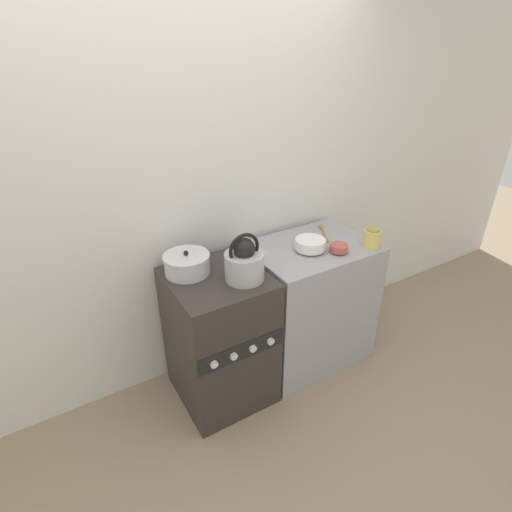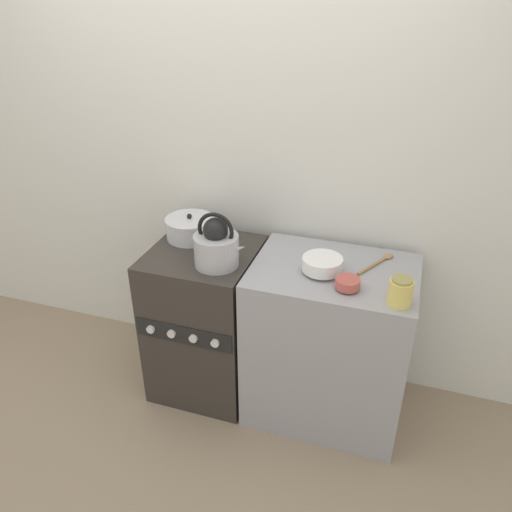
{
  "view_description": "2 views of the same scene",
  "coord_description": "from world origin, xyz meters",
  "views": [
    {
      "loc": [
        -0.83,
        -1.52,
        2.1
      ],
      "look_at": [
        0.28,
        0.31,
        0.95
      ],
      "focal_mm": 28.0,
      "sensor_mm": 36.0,
      "label": 1
    },
    {
      "loc": [
        1.0,
        -1.84,
        2.17
      ],
      "look_at": [
        0.31,
        0.25,
        0.94
      ],
      "focal_mm": 35.0,
      "sensor_mm": 36.0,
      "label": 2
    }
  ],
  "objects": [
    {
      "name": "stove",
      "position": [
        -0.0,
        0.29,
        0.45
      ],
      "size": [
        0.56,
        0.61,
        0.9
      ],
      "color": "#332D28",
      "rests_on": "ground_plane"
    },
    {
      "name": "storage_jar",
      "position": [
        1.03,
        0.09,
        0.98
      ],
      "size": [
        0.11,
        0.11,
        0.13
      ],
      "color": "#E0CC66",
      "rests_on": "counter"
    },
    {
      "name": "cooking_pot",
      "position": [
        -0.13,
        0.42,
        0.96
      ],
      "size": [
        0.27,
        0.27,
        0.15
      ],
      "color": "silver",
      "rests_on": "stove"
    },
    {
      "name": "enamel_bowl",
      "position": [
        0.65,
        0.26,
        0.96
      ],
      "size": [
        0.2,
        0.2,
        0.08
      ],
      "color": "white",
      "rests_on": "counter"
    },
    {
      "name": "counter",
      "position": [
        0.71,
        0.3,
        0.46
      ],
      "size": [
        0.82,
        0.6,
        0.91
      ],
      "color": "#99999E",
      "rests_on": "ground_plane"
    },
    {
      "name": "small_ceramic_bowl",
      "position": [
        0.79,
        0.14,
        0.94
      ],
      "size": [
        0.12,
        0.12,
        0.05
      ],
      "color": "#B75147",
      "rests_on": "counter"
    },
    {
      "name": "wooden_spoon",
      "position": [
        0.91,
        0.43,
        0.92
      ],
      "size": [
        0.17,
        0.27,
        0.02
      ],
      "color": "#A37A4C",
      "rests_on": "counter"
    },
    {
      "name": "kettle",
      "position": [
        0.13,
        0.19,
        1.01
      ],
      "size": [
        0.28,
        0.23,
        0.29
      ],
      "color": "#B2B2B7",
      "rests_on": "stove"
    },
    {
      "name": "wall_back",
      "position": [
        0.0,
        0.67,
        1.25
      ],
      "size": [
        7.0,
        0.06,
        2.5
      ],
      "color": "silver",
      "rests_on": "ground_plane"
    },
    {
      "name": "ground_plane",
      "position": [
        0.0,
        0.0,
        0.0
      ],
      "size": [
        12.0,
        12.0,
        0.0
      ],
      "primitive_type": "plane",
      "color": "gray"
    }
  ]
}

